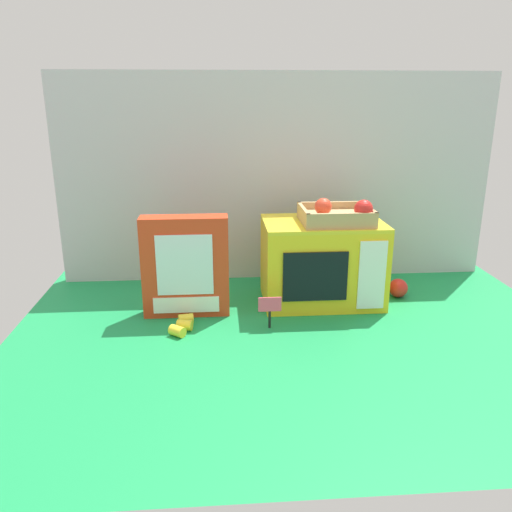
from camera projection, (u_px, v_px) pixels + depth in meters
ground_plane at (287, 307)px, 1.70m from camera, size 1.70×1.70×0.00m
display_back_panel at (277, 179)px, 1.90m from camera, size 1.61×0.03×0.76m
toy_microwave at (322, 262)px, 1.72m from camera, size 0.40×0.27×0.28m
food_groups_crate at (337, 215)px, 1.65m from camera, size 0.23×0.19×0.09m
cookie_set_box at (186, 266)px, 1.61m from camera, size 0.27×0.08×0.32m
price_sign at (270, 308)px, 1.53m from camera, size 0.07×0.01×0.10m
loose_toy_banana at (183, 325)px, 1.54m from camera, size 0.07×0.13×0.03m
loose_toy_apple at (398, 288)px, 1.78m from camera, size 0.07×0.07×0.07m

